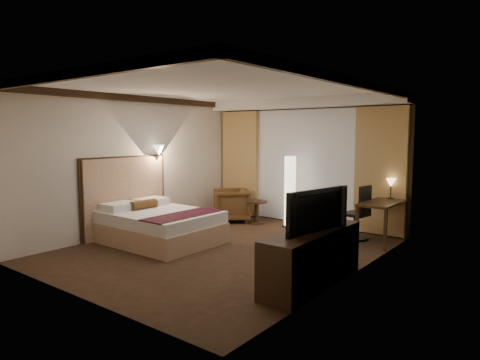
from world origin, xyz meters
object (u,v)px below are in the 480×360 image
Objects in this scene: bed at (161,227)px; dresser at (312,258)px; office_chair at (355,212)px; desk at (382,222)px; floor_lamp at (290,191)px; television at (311,205)px; side_table at (257,212)px; armchair at (231,204)px.

dresser reaches higher than bed.
office_chair reaches higher than dresser.
floor_lamp is at bearing 176.16° from desk.
television is (3.18, -0.28, 0.77)m from bed.
desk reaches higher than side_table.
television is at bearing -89.58° from desk.
bed is 3.93× the size of side_table.
television reaches higher than armchair.
armchair is 0.69× the size of desk.
floor_lamp is (1.35, 0.30, 0.35)m from armchair.
bed is at bearing -114.40° from floor_lamp.
armchair is 4.27m from television.
dresser is 0.70m from television.
side_table is 2.75m from desk.
bed reaches higher than side_table.
television is at bearing -44.09° from side_table.
office_chair is at bearing -0.73° from side_table.
side_table is 0.43× the size of television.
bed is 3.22m from dresser.
office_chair is at bearing 20.73° from television.
television reaches higher than bed.
office_chair reaches higher than bed.
office_chair is (2.87, 0.11, 0.11)m from armchair.
side_table is 0.33× the size of floor_lamp.
bed is at bearing 95.06° from television.
desk is at bearing 10.54° from television.
television is at bearing 9.56° from armchair.
bed is at bearing 174.99° from dresser.
armchair reaches higher than dresser.
floor_lamp is at bearing 59.06° from armchair.
office_chair is (2.27, -0.03, 0.26)m from side_table.
armchair is 4.24m from dresser.
side_table is 0.91m from floor_lamp.
armchair is 1.42m from floor_lamp.
dresser is at bearing -88.94° from desk.
office_chair reaches higher than armchair.
dresser is (0.53, -2.65, -0.15)m from office_chair.
desk reaches higher than dresser.
television is at bearing -54.50° from floor_lamp.
side_table is 0.27× the size of dresser.
desk is (3.35, 0.16, -0.02)m from armchair.
armchair is 2.87m from office_chair.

